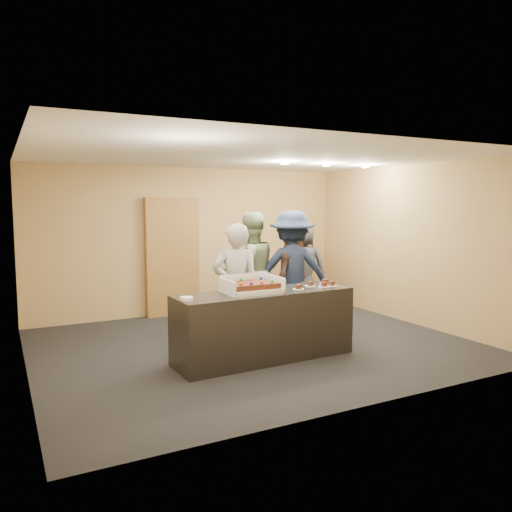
% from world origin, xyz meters
% --- Properties ---
extents(room, '(6.04, 6.00, 2.70)m').
position_xyz_m(room, '(0.00, 0.00, 1.35)').
color(room, black).
rests_on(room, ground).
extents(serving_counter, '(2.42, 0.78, 0.90)m').
position_xyz_m(serving_counter, '(-0.18, -0.65, 0.45)').
color(serving_counter, black).
rests_on(serving_counter, floor).
extents(storage_cabinet, '(0.98, 0.15, 2.15)m').
position_xyz_m(storage_cabinet, '(-0.43, 2.41, 1.08)').
color(storage_cabinet, brown).
rests_on(storage_cabinet, floor).
extents(cake_box, '(0.72, 0.50, 0.21)m').
position_xyz_m(cake_box, '(-0.36, -0.63, 0.95)').
color(cake_box, white).
rests_on(cake_box, serving_counter).
extents(sheet_cake, '(0.61, 0.42, 0.12)m').
position_xyz_m(sheet_cake, '(-0.36, -0.65, 1.00)').
color(sheet_cake, '#3C190D').
rests_on(sheet_cake, cake_box).
extents(plate_stack, '(0.15, 0.15, 0.04)m').
position_xyz_m(plate_stack, '(-1.28, -0.75, 0.92)').
color(plate_stack, white).
rests_on(plate_stack, serving_counter).
extents(slice_a, '(0.15, 0.15, 0.07)m').
position_xyz_m(slice_a, '(0.29, -0.73, 0.92)').
color(slice_a, white).
rests_on(slice_a, serving_counter).
extents(slice_b, '(0.15, 0.15, 0.07)m').
position_xyz_m(slice_b, '(0.58, -0.58, 0.92)').
color(slice_b, white).
rests_on(slice_b, serving_counter).
extents(slice_c, '(0.15, 0.15, 0.07)m').
position_xyz_m(slice_c, '(0.71, -0.73, 0.92)').
color(slice_c, white).
rests_on(slice_c, serving_counter).
extents(slice_d, '(0.15, 0.15, 0.07)m').
position_xyz_m(slice_d, '(0.87, -0.53, 0.92)').
color(slice_d, white).
rests_on(slice_d, serving_counter).
extents(slice_e, '(0.15, 0.15, 0.07)m').
position_xyz_m(slice_e, '(0.84, -0.72, 0.92)').
color(slice_e, white).
rests_on(slice_e, serving_counter).
extents(person_server_grey, '(0.75, 0.60, 1.78)m').
position_xyz_m(person_server_grey, '(-0.38, -0.20, 0.89)').
color(person_server_grey, '#9A9B9F').
rests_on(person_server_grey, floor).
extents(person_sage_man, '(0.98, 0.79, 1.90)m').
position_xyz_m(person_sage_man, '(0.34, 0.78, 0.95)').
color(person_sage_man, gray).
rests_on(person_sage_man, floor).
extents(person_navy_man, '(1.44, 1.22, 1.93)m').
position_xyz_m(person_navy_man, '(0.93, 0.47, 0.97)').
color(person_navy_man, '#19233B').
rests_on(person_navy_man, floor).
extents(person_brown_extra, '(1.12, 1.04, 1.85)m').
position_xyz_m(person_brown_extra, '(1.02, 0.60, 0.92)').
color(person_brown_extra, brown).
rests_on(person_brown_extra, floor).
extents(person_dark_suit, '(0.98, 0.96, 1.71)m').
position_xyz_m(person_dark_suit, '(1.78, 1.44, 0.85)').
color(person_dark_suit, '#2B2B30').
rests_on(person_dark_suit, floor).
extents(ceiling_spotlights, '(1.72, 0.12, 0.03)m').
position_xyz_m(ceiling_spotlights, '(1.60, 0.50, 2.67)').
color(ceiling_spotlights, '#FFEAC6').
rests_on(ceiling_spotlights, ceiling).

